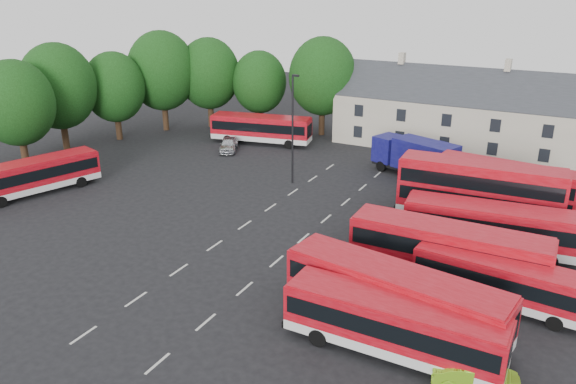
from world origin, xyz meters
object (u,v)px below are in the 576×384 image
object	(u,v)px
box_truck	(415,156)
lime_car	(476,376)
bus_row_a	(393,322)
silver_car	(229,144)
bus_west	(35,174)
bus_dd_south	(480,190)
lamppost	(293,127)

from	to	relation	value
box_truck	lime_car	bearing A→B (deg)	-48.56
bus_row_a	silver_car	bearing A→B (deg)	136.44
bus_row_a	lime_car	world-z (taller)	bus_row_a
bus_row_a	bus_west	bearing A→B (deg)	168.63
bus_dd_south	silver_car	size ratio (longest dim) A/B	2.77
bus_dd_south	bus_west	size ratio (longest dim) A/B	1.09
lamppost	silver_car	bearing A→B (deg)	151.83
bus_west	lamppost	distance (m)	22.73
bus_west	silver_car	world-z (taller)	bus_west
bus_west	lamppost	bearing A→B (deg)	-37.75
bus_row_a	lamppost	world-z (taller)	lamppost
bus_row_a	silver_car	world-z (taller)	bus_row_a
box_truck	silver_car	size ratio (longest dim) A/B	2.00
bus_dd_south	lamppost	xyz separation A→B (m)	(-16.64, 1.58, 2.51)
bus_west	lime_car	world-z (taller)	bus_west
lime_car	lamppost	xyz separation A→B (m)	(-20.16, 20.64, 4.64)
bus_row_a	lamppost	distance (m)	25.87
bus_dd_south	lime_car	xyz separation A→B (m)	(3.52, -19.05, -2.13)
bus_row_a	bus_west	world-z (taller)	bus_row_a
bus_dd_south	lamppost	bearing A→B (deg)	171.28
bus_west	lamppost	xyz separation A→B (m)	(18.40, 12.90, 3.46)
bus_dd_south	lamppost	size ratio (longest dim) A/B	1.21
lime_car	bus_dd_south	bearing A→B (deg)	-1.67
bus_row_a	silver_car	distance (m)	37.29
bus_row_a	lamppost	bearing A→B (deg)	128.92
silver_car	lime_car	distance (m)	40.78
bus_west	box_truck	xyz separation A→B (m)	(27.75, 19.90, 0.21)
bus_dd_south	box_truck	xyz separation A→B (m)	(-7.29, 8.59, -0.74)
bus_dd_south	lamppost	world-z (taller)	lamppost
lamppost	bus_row_a	bearing A→B (deg)	-51.49
lime_car	lamppost	distance (m)	29.22
bus_row_a	silver_car	xyz separation A→B (m)	(-26.83, 25.88, -1.11)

